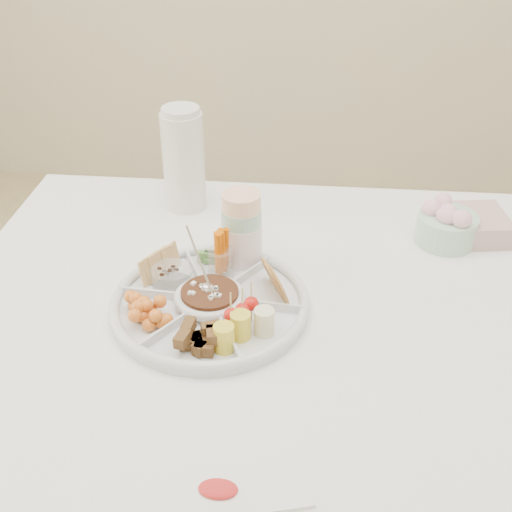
{
  "coord_description": "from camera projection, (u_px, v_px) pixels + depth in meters",
  "views": [
    {
      "loc": [
        -0.04,
        -1.01,
        1.54
      ],
      "look_at": [
        -0.14,
        0.06,
        0.82
      ],
      "focal_mm": 45.0,
      "sensor_mm": 36.0,
      "label": 1
    }
  ],
  "objects": [
    {
      "name": "placemat",
      "position": [
        197.0,
        490.0,
        0.91
      ],
      "size": [
        0.33,
        0.18,
        0.01
      ],
      "primitive_type": "cube",
      "rotation": [
        0.0,
        0.0,
        0.25
      ],
      "color": "beige",
      "rests_on": "dining_table"
    },
    {
      "name": "carrot_cucumber",
      "position": [
        224.0,
        247.0,
        1.32
      ],
      "size": [
        0.11,
        0.11,
        0.1
      ],
      "primitive_type": null,
      "rotation": [
        0.0,
        0.0,
        -0.08
      ],
      "color": "#DB5C01",
      "rests_on": "party_tray"
    },
    {
      "name": "napkin_stack",
      "position": [
        469.0,
        225.0,
        1.47
      ],
      "size": [
        0.18,
        0.16,
        0.05
      ],
      "primitive_type": "cube",
      "rotation": [
        0.0,
        0.0,
        0.15
      ],
      "color": "#C59A9A",
      "rests_on": "dining_table"
    },
    {
      "name": "dining_table",
      "position": [
        316.0,
        435.0,
        1.48
      ],
      "size": [
        1.52,
        1.02,
        0.76
      ],
      "primitive_type": "cube",
      "color": "white",
      "rests_on": "floor"
    },
    {
      "name": "party_tray",
      "position": [
        210.0,
        300.0,
        1.24
      ],
      "size": [
        0.41,
        0.41,
        0.04
      ],
      "primitive_type": "cylinder",
      "rotation": [
        0.0,
        0.0,
        -0.08
      ],
      "color": "white",
      "rests_on": "dining_table"
    },
    {
      "name": "cup_stack",
      "position": [
        241.0,
        218.0,
        1.32
      ],
      "size": [
        0.11,
        0.11,
        0.24
      ],
      "primitive_type": "cylinder",
      "rotation": [
        0.0,
        0.0,
        -0.37
      ],
      "color": "silver",
      "rests_on": "dining_table"
    },
    {
      "name": "banana_tomato",
      "position": [
        262.0,
        313.0,
        1.15
      ],
      "size": [
        0.13,
        0.13,
        0.1
      ],
      "primitive_type": null,
      "rotation": [
        0.0,
        0.0,
        -0.08
      ],
      "color": "#FFF96B",
      "rests_on": "party_tray"
    },
    {
      "name": "pita_raisins",
      "position": [
        163.0,
        267.0,
        1.3
      ],
      "size": [
        0.12,
        0.12,
        0.06
      ],
      "primitive_type": null,
      "rotation": [
        0.0,
        0.0,
        -0.08
      ],
      "color": "tan",
      "rests_on": "party_tray"
    },
    {
      "name": "granola_chunks",
      "position": [
        193.0,
        339.0,
        1.13
      ],
      "size": [
        0.1,
        0.1,
        0.04
      ],
      "primitive_type": null,
      "rotation": [
        0.0,
        0.0,
        -0.08
      ],
      "color": "brown",
      "rests_on": "party_tray"
    },
    {
      "name": "bean_dip",
      "position": [
        210.0,
        297.0,
        1.24
      ],
      "size": [
        0.12,
        0.12,
        0.04
      ],
      "primitive_type": "cylinder",
      "rotation": [
        0.0,
        0.0,
        -0.08
      ],
      "color": "black",
      "rests_on": "party_tray"
    },
    {
      "name": "tortillas",
      "position": [
        273.0,
        278.0,
        1.27
      ],
      "size": [
        0.12,
        0.12,
        0.07
      ],
      "primitive_type": null,
      "rotation": [
        0.0,
        0.0,
        -0.08
      ],
      "color": "#996436",
      "rests_on": "party_tray"
    },
    {
      "name": "cherries",
      "position": [
        143.0,
        309.0,
        1.2
      ],
      "size": [
        0.12,
        0.12,
        0.05
      ],
      "primitive_type": null,
      "rotation": [
        0.0,
        0.0,
        -0.08
      ],
      "color": "orange",
      "rests_on": "party_tray"
    },
    {
      "name": "flower_bowl",
      "position": [
        448.0,
        223.0,
        1.43
      ],
      "size": [
        0.17,
        0.17,
        0.1
      ],
      "primitive_type": "cylinder",
      "rotation": [
        0.0,
        0.0,
        0.33
      ],
      "color": "#A9BCAF",
      "rests_on": "dining_table"
    },
    {
      "name": "thermos",
      "position": [
        184.0,
        158.0,
        1.53
      ],
      "size": [
        0.11,
        0.11,
        0.26
      ],
      "primitive_type": "cylinder",
      "rotation": [
        0.0,
        0.0,
        0.08
      ],
      "color": "silver",
      "rests_on": "dining_table"
    }
  ]
}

